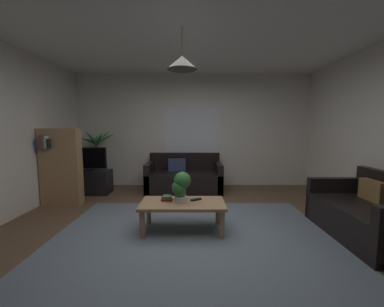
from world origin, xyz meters
TOP-DOWN VIEW (x-y plane):
  - floor at (0.00, 0.00)m, footprint 5.56×5.47m
  - rug at (0.00, -0.20)m, footprint 3.62×3.01m
  - wall_back at (0.00, 2.77)m, footprint 5.68×0.06m
  - ceiling at (0.00, 0.00)m, footprint 5.56×5.47m
  - window_pane at (-0.02, 2.73)m, footprint 1.27×0.01m
  - couch_under_window at (-0.19, 2.23)m, footprint 1.65×0.89m
  - couch_right_side at (2.27, -0.08)m, footprint 0.89×1.46m
  - coffee_table at (-0.14, 0.13)m, footprint 1.14×0.58m
  - book_on_table_0 at (-0.36, 0.19)m, footprint 0.17×0.12m
  - book_on_table_1 at (-0.37, 0.19)m, footprint 0.16×0.10m
  - book_on_table_2 at (-0.36, 0.18)m, footprint 0.14×0.13m
  - remote_on_table_0 at (0.04, 0.21)m, footprint 0.16×0.12m
  - potted_plant_on_table at (-0.17, 0.12)m, footprint 0.26×0.23m
  - tv_stand at (-2.23, 1.99)m, footprint 0.90×0.44m
  - tv at (-2.23, 1.96)m, footprint 0.80×0.16m
  - potted_palm_corner at (-2.23, 2.49)m, footprint 0.81×0.79m
  - bookshelf_corner at (-2.42, 1.27)m, footprint 0.70×0.31m
  - pendant_lamp at (-0.14, 0.13)m, footprint 0.39×0.39m

SIDE VIEW (x-z plane):
  - floor at x=0.00m, z-range -0.02..0.00m
  - rug at x=0.00m, z-range 0.00..0.01m
  - tv_stand at x=-2.23m, z-range 0.00..0.50m
  - couch_under_window at x=-0.19m, z-range -0.14..0.68m
  - couch_right_side at x=2.27m, z-range -0.14..0.68m
  - coffee_table at x=-0.14m, z-range 0.14..0.54m
  - remote_on_table_0 at x=0.04m, z-range 0.40..0.42m
  - book_on_table_0 at x=-0.36m, z-range 0.40..0.43m
  - book_on_table_1 at x=-0.37m, z-range 0.43..0.46m
  - book_on_table_2 at x=-0.36m, z-range 0.46..0.48m
  - potted_plant_on_table at x=-0.17m, z-range 0.42..0.83m
  - potted_palm_corner at x=-2.23m, z-range -0.03..1.35m
  - bookshelf_corner at x=-2.42m, z-range 0.01..1.41m
  - tv at x=-2.23m, z-range 0.51..1.01m
  - window_pane at x=-0.02m, z-range 0.71..1.90m
  - wall_back at x=0.00m, z-range 0.00..2.68m
  - pendant_lamp at x=-0.14m, z-range 1.97..2.50m
  - ceiling at x=0.00m, z-range 2.68..2.70m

